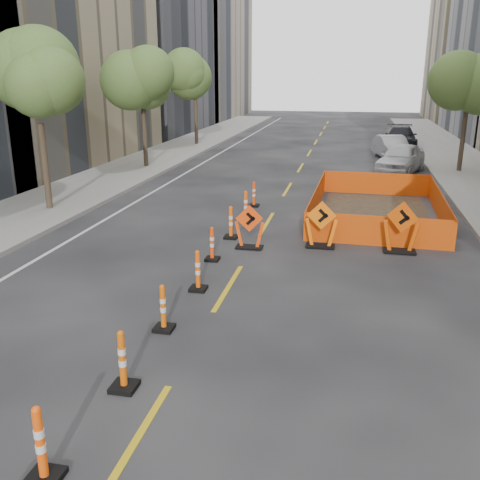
% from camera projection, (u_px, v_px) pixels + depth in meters
% --- Properties ---
extents(ground_plane, '(140.00, 140.00, 0.00)m').
position_uv_depth(ground_plane, '(178.00, 371.00, 9.47)').
color(ground_plane, black).
extents(sidewalk_left, '(4.00, 90.00, 0.15)m').
position_uv_depth(sidewalk_left, '(63.00, 198.00, 22.42)').
color(sidewalk_left, gray).
rests_on(sidewalk_left, ground).
extents(bld_left_d, '(12.00, 16.00, 14.00)m').
position_uv_depth(bld_left_d, '(131.00, 51.00, 47.34)').
color(bld_left_d, '#4C4C51').
rests_on(bld_left_d, ground).
extents(bld_left_e, '(12.00, 20.00, 20.00)m').
position_uv_depth(bld_left_e, '(185.00, 29.00, 61.78)').
color(bld_left_e, gray).
rests_on(bld_left_e, ground).
extents(tree_l_b, '(2.80, 2.80, 5.95)m').
position_uv_depth(tree_l_b, '(37.00, 89.00, 19.11)').
color(tree_l_b, '#382B1E').
rests_on(tree_l_b, ground).
extents(tree_l_c, '(2.80, 2.80, 5.95)m').
position_uv_depth(tree_l_c, '(142.00, 84.00, 28.46)').
color(tree_l_c, '#382B1E').
rests_on(tree_l_c, ground).
extents(tree_l_d, '(2.80, 2.80, 5.95)m').
position_uv_depth(tree_l_d, '(195.00, 81.00, 37.80)').
color(tree_l_d, '#382B1E').
rests_on(tree_l_d, ground).
extents(tree_r_c, '(2.80, 2.80, 5.95)m').
position_uv_depth(tree_r_c, '(469.00, 84.00, 27.04)').
color(tree_r_c, '#382B1E').
rests_on(tree_r_c, ground).
extents(channelizer_1, '(0.44, 0.44, 1.11)m').
position_uv_depth(channelizer_1, '(40.00, 444.00, 6.76)').
color(channelizer_1, '#FF500A').
rests_on(channelizer_1, ground).
extents(channelizer_2, '(0.43, 0.43, 1.08)m').
position_uv_depth(channelizer_2, '(122.00, 360.00, 8.78)').
color(channelizer_2, '#D55408').
rests_on(channelizer_2, ground).
extents(channelizer_3, '(0.39, 0.39, 1.00)m').
position_uv_depth(channelizer_3, '(163.00, 308.00, 10.85)').
color(channelizer_3, '#D75809').
rests_on(channelizer_3, ground).
extents(channelizer_4, '(0.40, 0.40, 1.02)m').
position_uv_depth(channelizer_4, '(198.00, 270.00, 12.87)').
color(channelizer_4, '#EE510A').
rests_on(channelizer_4, ground).
extents(channelizer_5, '(0.39, 0.39, 0.98)m').
position_uv_depth(channelizer_5, '(212.00, 244.00, 14.96)').
color(channelizer_5, '#F73E0A').
rests_on(channelizer_5, ground).
extents(channelizer_6, '(0.42, 0.42, 1.06)m').
position_uv_depth(channelizer_6, '(231.00, 222.00, 16.99)').
color(channelizer_6, '#FA5A0A').
rests_on(channelizer_6, ground).
extents(channelizer_7, '(0.43, 0.43, 1.09)m').
position_uv_depth(channelizer_7, '(246.00, 206.00, 19.02)').
color(channelizer_7, '#FA530A').
rests_on(channelizer_7, ground).
extents(channelizer_8, '(0.40, 0.40, 1.00)m').
position_uv_depth(channelizer_8, '(254.00, 194.00, 21.09)').
color(channelizer_8, '#F1400A').
rests_on(channelizer_8, ground).
extents(chevron_sign_left, '(0.99, 0.72, 1.35)m').
position_uv_depth(chevron_sign_left, '(249.00, 227.00, 15.95)').
color(chevron_sign_left, '#FF440A').
rests_on(chevron_sign_left, ground).
extents(chevron_sign_center, '(1.01, 0.66, 1.45)m').
position_uv_depth(chevron_sign_center, '(321.00, 224.00, 16.02)').
color(chevron_sign_center, '#FF690A').
rests_on(chevron_sign_center, ground).
extents(chevron_sign_right, '(1.20, 0.98, 1.56)m').
position_uv_depth(chevron_sign_right, '(401.00, 227.00, 15.53)').
color(chevron_sign_right, '#D54B08').
rests_on(chevron_sign_right, ground).
extents(safety_fence, '(4.65, 7.69, 0.95)m').
position_uv_depth(safety_fence, '(377.00, 203.00, 19.75)').
color(safety_fence, orange).
rests_on(safety_fence, ground).
extents(parked_car_near, '(3.18, 4.90, 1.55)m').
position_uv_depth(parked_car_near, '(401.00, 158.00, 28.20)').
color(parked_car_near, silver).
rests_on(parked_car_near, ground).
extents(parked_car_mid, '(2.36, 4.49, 1.41)m').
position_uv_depth(parked_car_mid, '(392.00, 147.00, 32.94)').
color(parked_car_mid, '#B5B4BA').
rests_on(parked_car_mid, ground).
extents(parked_car_far, '(2.29, 5.29, 1.52)m').
position_uv_depth(parked_car_far, '(400.00, 137.00, 37.75)').
color(parked_car_far, black).
rests_on(parked_car_far, ground).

